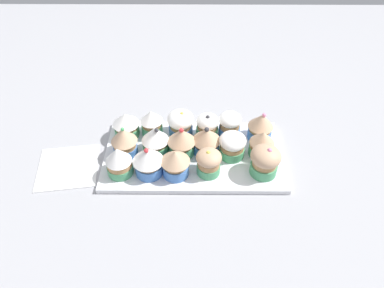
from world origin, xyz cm
name	(u,v)px	position (x,y,z in cm)	size (l,w,h in cm)	color
ground_plane	(192,161)	(0.00, 0.00, -1.50)	(180.00, 180.00, 3.00)	#9E9EA3
baking_tray	(192,155)	(0.00, 0.00, 0.60)	(42.26, 22.95, 1.20)	silver
cupcake_0	(259,126)	(-16.30, -5.67, 4.94)	(6.19, 6.19, 7.54)	#477AC6
cupcake_1	(228,124)	(-8.91, -6.70, 4.61)	(5.54, 5.54, 6.62)	#477AC6
cupcake_2	(206,126)	(-3.36, -6.17, 4.49)	(5.44, 5.44, 6.89)	#4C9E6B
cupcake_3	(179,123)	(3.20, -6.84, 4.78)	(6.58, 6.58, 7.20)	#477AC6
cupcake_4	(150,122)	(10.36, -7.02, 4.85)	(5.60, 5.60, 7.05)	#4C9E6B
cupcake_5	(125,124)	(16.66, -6.64, 4.56)	(6.58, 6.58, 6.44)	#4C9E6B
cupcake_6	(260,142)	(-15.88, -0.22, 4.59)	(5.83, 5.83, 6.69)	#4C9E6B
cupcake_7	(231,145)	(-9.00, 0.53, 4.46)	(6.27, 6.27, 6.36)	#4C9E6B
cupcake_8	(205,140)	(-3.01, -0.69, 4.90)	(6.69, 6.69, 7.45)	#477AC6
cupcake_9	(180,140)	(2.78, -0.21, 5.13)	(6.57, 6.57, 7.79)	#4C9E6B
cupcake_10	(154,140)	(8.92, -0.57, 5.00)	(6.40, 6.40, 7.74)	#4C9E6B
cupcake_11	(123,139)	(16.06, -0.45, 5.18)	(6.12, 6.12, 7.90)	#477AC6
cupcake_12	(263,160)	(-15.69, 6.01, 5.06)	(6.73, 6.73, 7.72)	#4C9E6B
cupcake_13	(207,162)	(-3.37, 6.01, 4.53)	(5.69, 5.69, 6.68)	#4C9E6B
cupcake_14	(174,162)	(3.95, 6.55, 4.87)	(6.50, 6.50, 6.94)	#477AC6
cupcake_15	(147,160)	(9.92, 6.21, 5.12)	(6.89, 6.89, 7.76)	#477AC6
cupcake_16	(117,161)	(16.41, 6.20, 4.90)	(5.83, 5.83, 7.36)	#4C9E6B
napkin	(66,167)	(29.37, 3.81, 0.30)	(13.54, 13.48, 0.60)	white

